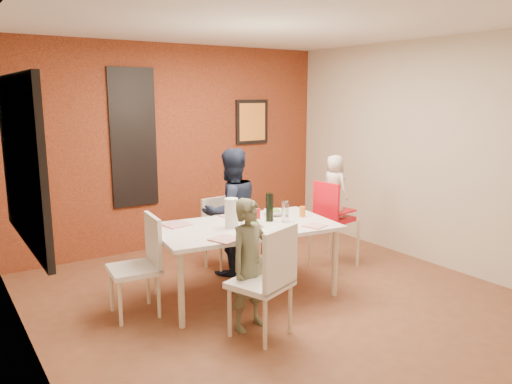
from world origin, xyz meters
TOP-DOWN VIEW (x-y plane):
  - ground at (0.00, 0.00)m, footprint 4.50×4.50m
  - ceiling at (0.00, 0.00)m, footprint 4.50×4.50m
  - wall_back at (0.00, 2.25)m, footprint 4.50×0.02m
  - wall_front at (0.00, -2.25)m, footprint 4.50×0.02m
  - wall_left at (-2.25, 0.00)m, footprint 0.02×4.50m
  - wall_right at (2.25, 0.00)m, footprint 0.02×4.50m
  - brick_accent_wall at (0.00, 2.23)m, footprint 4.50×0.02m
  - picture_window_frame at (-2.22, 0.20)m, footprint 0.05×1.70m
  - picture_window_pane at (-2.21, 0.20)m, footprint 0.02×1.55m
  - glassblock_strip at (-0.60, 2.21)m, footprint 0.55×0.03m
  - glassblock_surround at (-0.60, 2.21)m, footprint 0.60×0.03m
  - art_print_frame at (1.20, 2.21)m, footprint 0.54×0.03m
  - art_print_canvas at (1.20, 2.19)m, footprint 0.44×0.01m
  - dining_table at (-0.20, 0.19)m, footprint 1.91×1.23m
  - chair_near at (-0.53, -0.69)m, footprint 0.58×0.58m
  - chair_far at (0.01, 1.07)m, footprint 0.42×0.42m
  - chair_left at (-1.24, 0.37)m, footprint 0.48×0.48m
  - high_chair at (1.11, 0.33)m, footprint 0.51×0.51m
  - child_near at (-0.56, -0.45)m, footprint 0.48×0.37m
  - child_far at (0.02, 0.84)m, footprint 0.71×0.55m
  - toddler at (1.13, 0.34)m, footprint 0.25×0.37m
  - plate_near_left at (-0.64, -0.15)m, footprint 0.30×0.30m
  - plate_far_mid at (-0.14, 0.57)m, footprint 0.22×0.22m
  - plate_near_right at (0.35, -0.24)m, footprint 0.25×0.25m
  - plate_far_left at (-0.79, 0.57)m, footprint 0.28×0.28m
  - salad_bowl_a at (-0.18, 0.09)m, footprint 0.29×0.29m
  - salad_bowl_b at (0.29, 0.37)m, footprint 0.30×0.30m
  - wine_bottle at (0.09, 0.19)m, footprint 0.08×0.08m
  - wine_glass_a at (-0.26, 0.01)m, footprint 0.07×0.07m
  - wine_glass_b at (0.21, 0.07)m, footprint 0.08×0.08m
  - paper_towel_roll at (-0.37, 0.18)m, footprint 0.13×0.13m
  - condiment_red at (-0.03, 0.21)m, footprint 0.04×0.04m
  - condiment_green at (-0.04, 0.24)m, footprint 0.04×0.04m
  - condiment_brown at (-0.04, 0.22)m, footprint 0.04×0.04m
  - sippy_cup at (0.49, 0.14)m, footprint 0.07×0.07m

SIDE VIEW (x-z plane):
  - ground at x=0.00m, z-range 0.00..0.00m
  - chair_far at x=0.01m, z-range 0.05..0.89m
  - chair_left at x=-1.24m, z-range 0.06..1.00m
  - chair_near at x=-0.53m, z-range 0.06..1.04m
  - child_near at x=-0.56m, z-range 0.00..1.18m
  - high_chair at x=1.11m, z-range 0.11..1.16m
  - dining_table at x=-0.20m, z-range 0.31..1.06m
  - child_far at x=0.02m, z-range 0.00..1.46m
  - plate_near_right at x=0.35m, z-range 0.75..0.76m
  - plate_far_mid at x=-0.14m, z-range 0.75..0.76m
  - plate_near_left at x=-0.64m, z-range 0.75..0.76m
  - plate_far_left at x=-0.79m, z-range 0.75..0.76m
  - salad_bowl_a at x=-0.18m, z-range 0.75..0.80m
  - salad_bowl_b at x=0.29m, z-range 0.75..0.81m
  - sippy_cup at x=0.49m, z-range 0.75..0.86m
  - condiment_green at x=-0.04m, z-range 0.75..0.89m
  - condiment_brown at x=-0.04m, z-range 0.75..0.89m
  - condiment_red at x=-0.03m, z-range 0.75..0.89m
  - wine_glass_a at x=-0.26m, z-range 0.75..0.96m
  - wine_glass_b at x=0.21m, z-range 0.75..0.96m
  - paper_towel_roll at x=-0.37m, z-range 0.75..1.04m
  - wine_bottle at x=0.09m, z-range 0.75..1.05m
  - toddler at x=1.13m, z-range 0.62..1.36m
  - wall_back at x=0.00m, z-range 0.00..2.70m
  - wall_front at x=0.00m, z-range 0.00..2.70m
  - wall_left at x=-2.25m, z-range 0.00..2.70m
  - wall_right at x=2.25m, z-range 0.00..2.70m
  - brick_accent_wall at x=0.00m, z-range 0.00..2.70m
  - glassblock_strip at x=-0.60m, z-range 0.65..2.35m
  - glassblock_surround at x=-0.60m, z-range 0.62..2.38m
  - picture_window_frame at x=-2.22m, z-range 0.90..2.20m
  - picture_window_pane at x=-2.21m, z-range 0.98..2.12m
  - art_print_frame at x=1.20m, z-range 1.33..1.97m
  - art_print_canvas at x=1.20m, z-range 1.38..1.92m
  - ceiling at x=0.00m, z-range 2.69..2.71m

